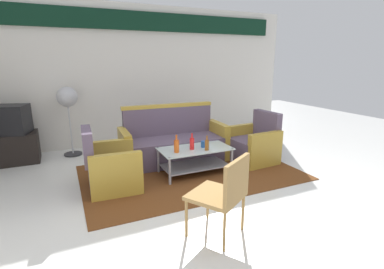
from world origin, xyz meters
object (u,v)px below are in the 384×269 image
(tv_stand, at_px, (13,148))
(bottle_brown, at_px, (207,145))
(cup, at_px, (203,144))
(armchair_left, at_px, (111,168))
(bottle_red, at_px, (192,143))
(pedestal_fan, at_px, (68,101))
(couch, at_px, (173,144))
(armchair_right, at_px, (254,145))
(television, at_px, (8,120))
(coffee_table, at_px, (195,157))
(bottle_orange, at_px, (177,146))
(wicker_chair, at_px, (224,191))

(tv_stand, bearing_deg, bottle_brown, -34.33)
(cup, bearing_deg, armchair_left, 179.61)
(bottle_red, distance_m, pedestal_fan, 2.48)
(couch, height_order, tv_stand, couch)
(armchair_left, bearing_deg, bottle_red, 91.34)
(armchair_right, height_order, television, television)
(coffee_table, relative_size, bottle_brown, 4.91)
(armchair_right, height_order, pedestal_fan, pedestal_fan)
(armchair_left, xyz_separation_m, cup, (1.41, -0.01, 0.17))
(bottle_brown, bearing_deg, bottle_orange, 169.28)
(couch, relative_size, bottle_red, 7.31)
(bottle_orange, relative_size, tv_stand, 0.33)
(armchair_right, distance_m, tv_stand, 4.13)
(bottle_brown, xyz_separation_m, bottle_red, (-0.19, 0.13, 0.01))
(bottle_red, relative_size, wicker_chair, 0.30)
(television, bearing_deg, bottle_red, 161.46)
(armchair_left, distance_m, armchair_right, 2.44)
(bottle_red, xyz_separation_m, wicker_chair, (-0.38, -1.59, -0.01))
(bottle_orange, xyz_separation_m, television, (-2.30, 1.80, 0.25))
(television, relative_size, wicker_chair, 0.83)
(bottle_red, relative_size, cup, 2.50)
(bottle_red, bearing_deg, bottle_orange, -170.85)
(armchair_right, bearing_deg, coffee_table, 89.98)
(cup, xyz_separation_m, wicker_chair, (-0.59, -1.61, 0.03))
(armchair_left, distance_m, cup, 1.42)
(wicker_chair, bearing_deg, bottle_brown, 36.59)
(armchair_right, xyz_separation_m, bottle_orange, (-1.50, -0.16, 0.22))
(bottle_red, distance_m, wicker_chair, 1.64)
(coffee_table, relative_size, tv_stand, 1.38)
(bottle_red, bearing_deg, coffee_table, 30.23)
(bottle_brown, distance_m, cup, 0.16)
(armchair_left, bearing_deg, wicker_chair, 29.78)
(bottle_orange, height_order, wicker_chair, wicker_chair)
(couch, height_order, armchair_left, couch)
(armchair_right, xyz_separation_m, wicker_chair, (-1.61, -1.71, 0.21))
(couch, height_order, pedestal_fan, pedestal_fan)
(wicker_chair, bearing_deg, television, 90.94)
(television, distance_m, wicker_chair, 4.00)
(television, relative_size, pedestal_fan, 0.55)
(coffee_table, bearing_deg, armchair_left, -179.70)
(bottle_brown, relative_size, cup, 2.24)
(armchair_left, bearing_deg, television, -138.82)
(cup, bearing_deg, bottle_red, -173.64)
(bottle_brown, height_order, wicker_chair, wicker_chair)
(bottle_brown, xyz_separation_m, television, (-2.75, 1.88, 0.27))
(armchair_left, distance_m, tv_stand, 2.19)
(bottle_red, bearing_deg, bottle_brown, -34.64)
(couch, height_order, bottle_brown, couch)
(pedestal_fan, bearing_deg, tv_stand, -176.95)
(armchair_left, distance_m, pedestal_fan, 1.96)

